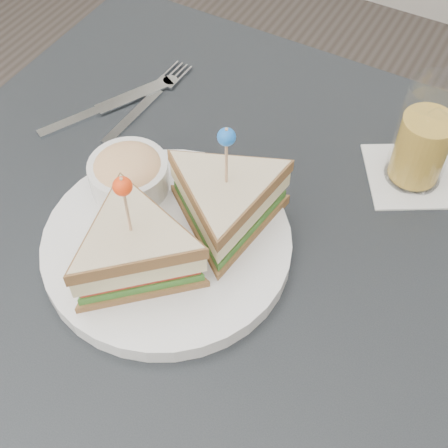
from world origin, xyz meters
TOP-DOWN VIEW (x-y plane):
  - table at (0.00, 0.00)m, footprint 0.80×0.80m
  - plate_meal at (-0.04, -0.01)m, footprint 0.33×0.33m
  - cutlery_fork at (-0.20, 0.19)m, footprint 0.03×0.19m
  - cutlery_knife at (-0.25, 0.14)m, footprint 0.11×0.19m
  - drink_set at (0.15, 0.22)m, footprint 0.15×0.15m

SIDE VIEW (x-z plane):
  - table at x=0.00m, z-range 0.30..1.05m
  - cutlery_fork at x=-0.20m, z-range 0.75..0.76m
  - cutlery_knife at x=-0.25m, z-range 0.75..0.76m
  - plate_meal at x=-0.04m, z-range 0.71..0.88m
  - drink_set at x=0.15m, z-range 0.74..0.88m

